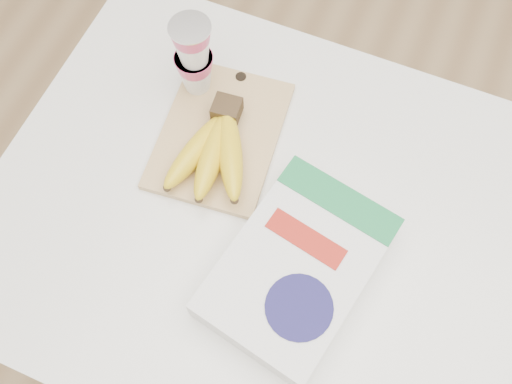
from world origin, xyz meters
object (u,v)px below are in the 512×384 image
at_px(table, 303,297).
at_px(yogurt_stack, 194,56).
at_px(cereal_box, 298,267).
at_px(cutting_board, 220,135).
at_px(bananas, 214,149).

relative_size(table, yogurt_stack, 6.96).
distance_m(table, cereal_box, 0.47).
bearing_deg(yogurt_stack, cereal_box, -41.28).
xyz_separation_m(cutting_board, bananas, (0.01, -0.05, 0.03)).
bearing_deg(cereal_box, table, 89.56).
relative_size(cutting_board, cereal_box, 0.83).
bearing_deg(cutting_board, table, -30.19).
xyz_separation_m(bananas, cereal_box, (0.20, -0.14, -0.01)).
height_order(yogurt_stack, cereal_box, yogurt_stack).
relative_size(yogurt_stack, cereal_box, 0.49).
xyz_separation_m(table, bananas, (-0.22, 0.06, 0.47)).
bearing_deg(table, cereal_box, -101.59).
distance_m(cutting_board, yogurt_stack, 0.14).
bearing_deg(yogurt_stack, bananas, -53.64).
bearing_deg(cutting_board, cereal_box, -46.07).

